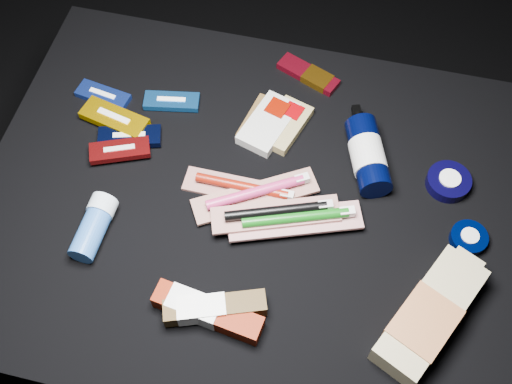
% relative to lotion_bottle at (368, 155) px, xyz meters
% --- Properties ---
extents(ground, '(3.00, 3.00, 0.00)m').
position_rel_lotion_bottle_xyz_m(ground, '(-0.20, -0.13, -0.43)').
color(ground, black).
rests_on(ground, ground).
extents(cloth_table, '(0.98, 0.78, 0.40)m').
position_rel_lotion_bottle_xyz_m(cloth_table, '(-0.20, -0.13, -0.23)').
color(cloth_table, black).
rests_on(cloth_table, ground).
extents(luna_bar_0, '(0.11, 0.06, 0.01)m').
position_rel_lotion_bottle_xyz_m(luna_bar_0, '(-0.53, 0.04, -0.02)').
color(luna_bar_0, '#1A36A0').
rests_on(luna_bar_0, cloth_table).
extents(luna_bar_1, '(0.11, 0.06, 0.01)m').
position_rel_lotion_bottle_xyz_m(luna_bar_1, '(-0.39, 0.05, -0.02)').
color(luna_bar_1, '#185CAB').
rests_on(luna_bar_1, cloth_table).
extents(luna_bar_2, '(0.13, 0.08, 0.02)m').
position_rel_lotion_bottle_xyz_m(luna_bar_2, '(-0.45, -0.05, -0.02)').
color(luna_bar_2, black).
rests_on(luna_bar_2, cloth_table).
extents(luna_bar_3, '(0.14, 0.08, 0.02)m').
position_rel_lotion_bottle_xyz_m(luna_bar_3, '(-0.49, -0.02, -0.01)').
color(luna_bar_3, '#E1A700').
rests_on(luna_bar_3, cloth_table).
extents(luna_bar_4, '(0.12, 0.08, 0.01)m').
position_rel_lotion_bottle_xyz_m(luna_bar_4, '(-0.45, -0.09, -0.01)').
color(luna_bar_4, maroon).
rests_on(luna_bar_4, cloth_table).
extents(clif_bar_0, '(0.08, 0.12, 0.02)m').
position_rel_lotion_bottle_xyz_m(clif_bar_0, '(-0.21, 0.05, -0.02)').
color(clif_bar_0, brown).
rests_on(clif_bar_0, cloth_table).
extents(clif_bar_1, '(0.11, 0.15, 0.02)m').
position_rel_lotion_bottle_xyz_m(clif_bar_1, '(-0.19, 0.05, -0.02)').
color(clif_bar_1, silver).
rests_on(clif_bar_1, cloth_table).
extents(clif_bar_2, '(0.10, 0.13, 0.02)m').
position_rel_lotion_bottle_xyz_m(clif_bar_2, '(-0.16, 0.05, -0.02)').
color(clif_bar_2, '#A18F56').
rests_on(clif_bar_2, cloth_table).
extents(power_bar, '(0.14, 0.09, 0.02)m').
position_rel_lotion_bottle_xyz_m(power_bar, '(-0.14, 0.18, -0.02)').
color(power_bar, maroon).
rests_on(power_bar, cloth_table).
extents(lotion_bottle, '(0.11, 0.19, 0.06)m').
position_rel_lotion_bottle_xyz_m(lotion_bottle, '(0.00, 0.00, 0.00)').
color(lotion_bottle, black).
rests_on(lotion_bottle, cloth_table).
extents(cream_tin_upper, '(0.08, 0.08, 0.02)m').
position_rel_lotion_bottle_xyz_m(cream_tin_upper, '(0.15, -0.01, -0.02)').
color(cream_tin_upper, black).
rests_on(cream_tin_upper, cloth_table).
extents(cream_tin_lower, '(0.06, 0.06, 0.02)m').
position_rel_lotion_bottle_xyz_m(cream_tin_lower, '(0.20, -0.12, -0.02)').
color(cream_tin_lower, black).
rests_on(cream_tin_lower, cloth_table).
extents(bodywash_bottle, '(0.17, 0.25, 0.05)m').
position_rel_lotion_bottle_xyz_m(bodywash_bottle, '(0.14, -0.28, -0.01)').
color(bodywash_bottle, tan).
rests_on(bodywash_bottle, cloth_table).
extents(deodorant_stick, '(0.05, 0.12, 0.05)m').
position_rel_lotion_bottle_xyz_m(deodorant_stick, '(-0.44, -0.25, -0.01)').
color(deodorant_stick, '#2B5EAC').
rests_on(deodorant_stick, cloth_table).
extents(toothbrush_pack_0, '(0.22, 0.05, 0.02)m').
position_rel_lotion_bottle_xyz_m(toothbrush_pack_0, '(-0.21, -0.11, -0.02)').
color(toothbrush_pack_0, '#A7A19B').
rests_on(toothbrush_pack_0, cloth_table).
extents(toothbrush_pack_1, '(0.22, 0.16, 0.03)m').
position_rel_lotion_bottle_xyz_m(toothbrush_pack_1, '(-0.18, -0.12, -0.01)').
color(toothbrush_pack_1, '#A8A39D').
rests_on(toothbrush_pack_1, cloth_table).
extents(toothbrush_pack_2, '(0.24, 0.13, 0.03)m').
position_rel_lotion_bottle_xyz_m(toothbrush_pack_2, '(-0.10, -0.16, -0.01)').
color(toothbrush_pack_2, silver).
rests_on(toothbrush_pack_2, cloth_table).
extents(toothbrush_pack_3, '(0.23, 0.13, 0.03)m').
position_rel_lotion_bottle_xyz_m(toothbrush_pack_3, '(-0.14, -0.16, -0.00)').
color(toothbrush_pack_3, '#A39E99').
rests_on(toothbrush_pack_3, cloth_table).
extents(toothpaste_carton_red, '(0.19, 0.07, 0.04)m').
position_rel_lotion_bottle_xyz_m(toothpaste_carton_red, '(-0.22, -0.35, -0.01)').
color(toothpaste_carton_red, '#731400').
rests_on(toothpaste_carton_red, cloth_table).
extents(toothpaste_carton_green, '(0.17, 0.09, 0.03)m').
position_rel_lotion_bottle_xyz_m(toothpaste_carton_green, '(-0.21, -0.35, -0.01)').
color(toothpaste_carton_green, '#3E2B0F').
rests_on(toothpaste_carton_green, cloth_table).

